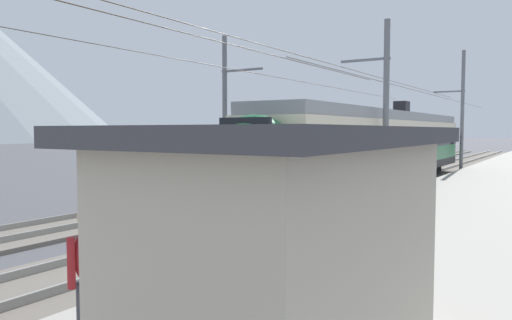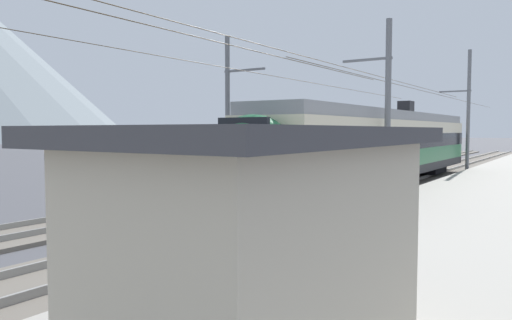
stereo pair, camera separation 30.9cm
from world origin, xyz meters
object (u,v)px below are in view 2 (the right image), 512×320
(catenary_mast_far_side, at_px, (230,109))
(potted_plant_platform_edge, at_px, (284,235))
(passenger_walking, at_px, (71,269))
(platform_shelter, at_px, (273,261))
(catenary_mast_mid, at_px, (385,107))
(platform_sign, at_px, (353,166))
(catenary_mast_east, at_px, (467,110))
(train_near_platform, at_px, (381,144))
(train_far_track, at_px, (393,139))

(catenary_mast_far_side, bearing_deg, potted_plant_platform_edge, -139.07)
(passenger_walking, distance_m, platform_shelter, 2.57)
(catenary_mast_mid, height_order, platform_sign, catenary_mast_mid)
(catenary_mast_mid, xyz_separation_m, catenary_mast_east, (16.65, -0.02, 0.44))
(catenary_mast_mid, height_order, platform_shelter, catenary_mast_mid)
(train_near_platform, distance_m, catenary_mast_far_side, 7.70)
(catenary_mast_east, bearing_deg, passenger_walking, -177.02)
(train_near_platform, height_order, catenary_mast_mid, catenary_mast_mid)
(catenary_mast_mid, relative_size, catenary_mast_east, 1.00)
(train_near_platform, height_order, platform_shelter, train_near_platform)
(platform_sign, xyz_separation_m, platform_shelter, (-8.41, -2.67, -0.29))
(catenary_mast_east, relative_size, catenary_mast_far_side, 1.00)
(train_far_track, height_order, catenary_mast_mid, catenary_mast_mid)
(platform_shelter, bearing_deg, platform_sign, 17.61)
(catenary_mast_mid, xyz_separation_m, platform_shelter, (-15.34, -4.21, -2.18))
(train_near_platform, relative_size, train_far_track, 0.80)
(catenary_mast_far_side, distance_m, passenger_walking, 19.17)
(train_near_platform, relative_size, catenary_mast_east, 0.56)
(catenary_mast_east, bearing_deg, potted_plant_platform_edge, -176.71)
(train_near_platform, relative_size, potted_plant_platform_edge, 32.75)
(train_near_platform, height_order, platform_sign, train_near_platform)
(catenary_mast_mid, bearing_deg, train_far_track, 16.93)
(passenger_walking, bearing_deg, potted_plant_platform_edge, 1.34)
(passenger_walking, bearing_deg, catenary_mast_far_side, 31.01)
(train_far_track, bearing_deg, catenary_mast_east, -120.30)
(train_near_platform, distance_m, train_far_track, 16.53)
(catenary_mast_mid, distance_m, platform_shelter, 16.06)
(catenary_mast_far_side, bearing_deg, platform_sign, -127.74)
(train_far_track, bearing_deg, potted_plant_platform_edge, -165.91)
(platform_sign, height_order, potted_plant_platform_edge, platform_sign)
(catenary_mast_mid, bearing_deg, platform_shelter, -164.66)
(train_far_track, xyz_separation_m, platform_sign, (-27.19, -7.71, -0.26))
(train_far_track, height_order, passenger_walking, train_far_track)
(platform_sign, xyz_separation_m, potted_plant_platform_edge, (-3.69, -0.04, -1.19))
(platform_shelter, bearing_deg, potted_plant_platform_edge, 29.09)
(catenary_mast_east, relative_size, platform_shelter, 10.95)
(catenary_mast_east, distance_m, platform_sign, 23.74)
(catenary_mast_mid, height_order, catenary_mast_east, catenary_mast_east)
(catenary_mast_east, height_order, catenary_mast_far_side, catenary_mast_east)
(train_far_track, bearing_deg, catenary_mast_far_side, 174.48)
(catenary_mast_east, distance_m, potted_plant_platform_edge, 27.54)
(potted_plant_platform_edge, bearing_deg, train_near_platform, 12.17)
(platform_shelter, bearing_deg, passenger_walking, 99.26)
(platform_sign, distance_m, platform_shelter, 8.83)
(catenary_mast_mid, relative_size, platform_shelter, 10.95)
(platform_sign, distance_m, potted_plant_platform_edge, 3.88)
(train_near_platform, relative_size, platform_shelter, 6.13)
(catenary_mast_far_side, height_order, passenger_walking, catenary_mast_far_side)
(train_near_platform, bearing_deg, train_far_track, 15.86)
(passenger_walking, xyz_separation_m, platform_shelter, (0.41, -2.51, 0.38))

